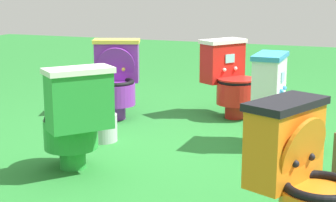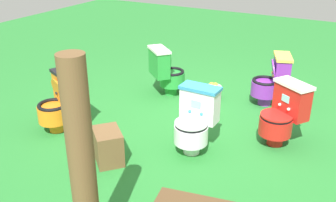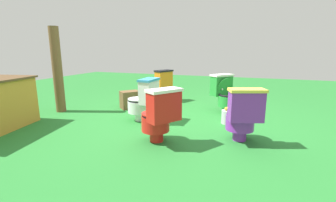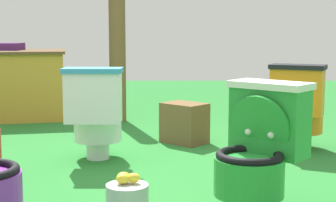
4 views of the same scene
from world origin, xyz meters
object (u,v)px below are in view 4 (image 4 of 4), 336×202
Objects in this scene: toilet_white at (98,113)px; toilet_orange at (301,106)px; toilet_green at (261,149)px; vendor_table at (3,84)px; wooden_post at (120,48)px; small_crate at (187,123)px.

toilet_white is 1.67m from toilet_orange.
toilet_green is 0.45× the size of vendor_table.
toilet_green is at bearing -70.98° from wooden_post.
toilet_white is at bearing -90.00° from wooden_post.
toilet_orange is at bearing -28.37° from vendor_table.
vendor_table is 1.42m from wooden_post.
wooden_post is 4.34× the size of small_crate.
vendor_table is 4.30× the size of small_crate.
toilet_white is 2.38m from vendor_table.
wooden_post is (0.00, 1.80, 0.43)m from toilet_white.
small_crate is at bearing -32.62° from vendor_table.
small_crate is (-0.94, 0.30, -0.19)m from toilet_orange.
toilet_green is 3.97m from vendor_table.
vendor_table is at bearing -12.67° from toilet_green.
vendor_table is (-2.38, 3.17, 0.02)m from toilet_green.
toilet_green is 1.96× the size of small_crate.
toilet_green is at bearing -48.49° from toilet_white.
wooden_post reaches higher than toilet_white.
toilet_orange is at bearing -70.52° from toilet_green.
toilet_orange is 1.96× the size of small_crate.
small_crate is at bearing -58.62° from wooden_post.
toilet_white is 0.97m from small_crate.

